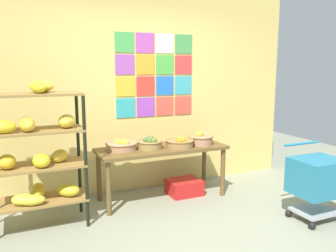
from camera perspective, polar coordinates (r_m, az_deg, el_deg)
name	(u,v)px	position (r m, az deg, el deg)	size (l,w,h in m)	color
ground	(201,245)	(3.51, 5.46, -18.97)	(9.50, 9.50, 0.00)	gray
back_wall_with_art	(138,88)	(4.72, -5.03, 6.28)	(4.72, 0.07, 2.80)	#E3C568
banana_shelf_unit	(38,151)	(3.81, -20.74, -3.83)	(0.99, 0.52, 1.54)	black
display_table	(162,153)	(4.42, -1.00, -4.56)	(1.65, 0.61, 0.68)	brown
fruit_basket_back_right	(150,143)	(4.31, -3.04, -2.86)	(0.32, 0.32, 0.16)	olive
fruit_basket_centre	(200,139)	(4.57, 5.35, -2.08)	(0.34, 0.34, 0.17)	#AB7D58
fruit_basket_right	(180,143)	(4.37, 1.96, -2.75)	(0.37, 0.37, 0.15)	olive
fruit_basket_left	(121,145)	(4.28, -7.69, -3.19)	(0.40, 0.40, 0.14)	#AA7B59
produce_crate_under_table	(184,187)	(4.70, 2.71, -10.03)	(0.43, 0.36, 0.20)	red
shopping_cart	(317,179)	(4.17, 23.39, -8.00)	(0.53, 0.48, 0.83)	black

